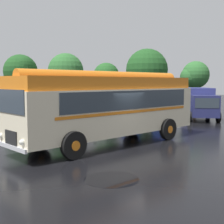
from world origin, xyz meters
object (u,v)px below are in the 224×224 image
object	(u,v)px
car_mid_left	(130,108)
vintage_bus	(110,105)
car_mid_right	(163,108)
box_van	(199,102)
car_near_left	(98,108)

from	to	relation	value
car_mid_left	vintage_bus	bearing A→B (deg)	-94.08
vintage_bus	car_mid_right	world-z (taller)	vintage_bus
car_mid_right	box_van	world-z (taller)	box_van
vintage_bus	car_near_left	xyz separation A→B (m)	(-1.82, 10.86, -1.05)
vintage_bus	car_near_left	distance (m)	11.06
car_near_left	car_mid_left	world-z (taller)	same
car_near_left	car_mid_left	bearing A→B (deg)	7.77
car_mid_left	box_van	xyz separation A→B (m)	(5.61, -0.48, 0.52)
vintage_bus	car_near_left	size ratio (longest dim) A/B	2.13
car_mid_left	box_van	world-z (taller)	box_van
car_mid_left	car_mid_right	bearing A→B (deg)	-12.09
car_mid_left	box_van	size ratio (longest dim) A/B	0.74
box_van	vintage_bus	bearing A→B (deg)	-120.85
car_mid_left	box_van	bearing A→B (deg)	-4.89
vintage_bus	box_van	bearing A→B (deg)	59.15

